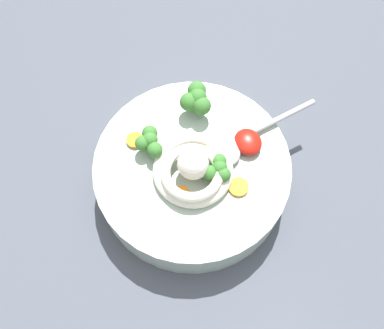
% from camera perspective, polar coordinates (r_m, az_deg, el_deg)
% --- Properties ---
extents(table_slab, '(1.26, 1.26, 0.03)m').
position_cam_1_polar(table_slab, '(0.69, -0.29, -0.07)').
color(table_slab, '#474C56').
rests_on(table_slab, ground).
extents(soup_bowl, '(0.27, 0.27, 0.06)m').
position_cam_1_polar(soup_bowl, '(0.64, 0.00, -1.12)').
color(soup_bowl, '#9EB2A3').
rests_on(soup_bowl, table_slab).
extents(noodle_pile, '(0.12, 0.12, 0.05)m').
position_cam_1_polar(noodle_pile, '(0.59, 0.10, -0.62)').
color(noodle_pile, silver).
rests_on(noodle_pile, soup_bowl).
extents(soup_spoon, '(0.06, 0.17, 0.02)m').
position_cam_1_polar(soup_spoon, '(0.62, 4.98, 2.79)').
color(soup_spoon, '#B7B7BC').
rests_on(soup_spoon, soup_bowl).
extents(chili_sauce_dollop, '(0.04, 0.04, 0.02)m').
position_cam_1_polar(chili_sauce_dollop, '(0.62, 7.07, 2.85)').
color(chili_sauce_dollop, '#B2190F').
rests_on(chili_sauce_dollop, soup_bowl).
extents(broccoli_floret_beside_chili, '(0.04, 0.04, 0.03)m').
position_cam_1_polar(broccoli_floret_beside_chili, '(0.60, -5.45, 2.99)').
color(broccoli_floret_beside_chili, '#7A9E60').
rests_on(broccoli_floret_beside_chili, soup_bowl).
extents(broccoli_floret_center, '(0.04, 0.03, 0.03)m').
position_cam_1_polar(broccoli_floret_center, '(0.59, 3.42, -0.54)').
color(broccoli_floret_center, '#7A9E60').
rests_on(broccoli_floret_center, soup_bowl).
extents(broccoli_floret_rear, '(0.05, 0.04, 0.04)m').
position_cam_1_polar(broccoli_floret_rear, '(0.63, 0.55, 8.25)').
color(broccoli_floret_rear, '#7A9E60').
rests_on(broccoli_floret_rear, soup_bowl).
extents(carrot_slice_near_spoon, '(0.02, 0.02, 0.01)m').
position_cam_1_polar(carrot_slice_near_spoon, '(0.63, -7.20, 3.06)').
color(carrot_slice_near_spoon, orange).
rests_on(carrot_slice_near_spoon, soup_bowl).
extents(carrot_slice_extra_a, '(0.02, 0.02, 0.01)m').
position_cam_1_polar(carrot_slice_extra_a, '(0.62, 1.79, 2.35)').
color(carrot_slice_extra_a, orange).
rests_on(carrot_slice_extra_a, soup_bowl).
extents(carrot_slice_extra_b, '(0.02, 0.02, 0.00)m').
position_cam_1_polar(carrot_slice_extra_b, '(0.59, -1.41, -3.78)').
color(carrot_slice_extra_b, orange).
rests_on(carrot_slice_extra_b, soup_bowl).
extents(carrot_slice_left, '(0.03, 0.03, 0.00)m').
position_cam_1_polar(carrot_slice_left, '(0.60, 5.89, -2.84)').
color(carrot_slice_left, orange).
rests_on(carrot_slice_left, soup_bowl).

